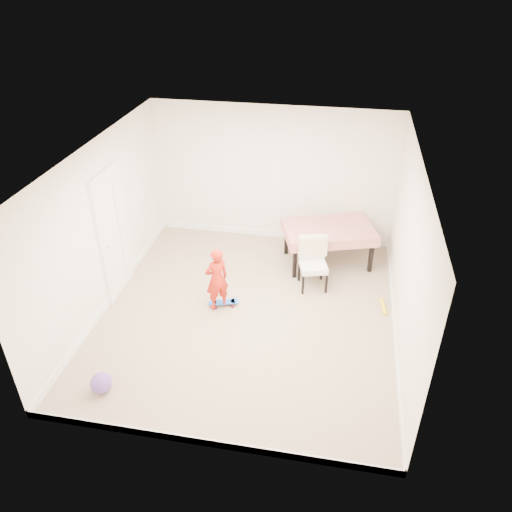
% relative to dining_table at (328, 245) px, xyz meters
% --- Properties ---
extents(ground, '(5.00, 5.00, 0.00)m').
position_rel_dining_table_xyz_m(ground, '(-1.12, -1.73, -0.36)').
color(ground, tan).
rests_on(ground, ground).
extents(ceiling, '(4.50, 5.00, 0.04)m').
position_rel_dining_table_xyz_m(ceiling, '(-1.12, -1.73, 2.22)').
color(ceiling, white).
rests_on(ceiling, wall_back).
extents(wall_back, '(4.50, 0.04, 2.60)m').
position_rel_dining_table_xyz_m(wall_back, '(-1.12, 0.75, 0.94)').
color(wall_back, white).
rests_on(wall_back, ground).
extents(wall_front, '(4.50, 0.04, 2.60)m').
position_rel_dining_table_xyz_m(wall_front, '(-1.12, -4.21, 0.94)').
color(wall_front, white).
rests_on(wall_front, ground).
extents(wall_left, '(0.04, 5.00, 2.60)m').
position_rel_dining_table_xyz_m(wall_left, '(-3.35, -1.73, 0.94)').
color(wall_left, white).
rests_on(wall_left, ground).
extents(wall_right, '(0.04, 5.00, 2.60)m').
position_rel_dining_table_xyz_m(wall_right, '(1.11, -1.73, 0.94)').
color(wall_right, white).
rests_on(wall_right, ground).
extents(door, '(0.11, 0.94, 2.11)m').
position_rel_dining_table_xyz_m(door, '(-3.35, -1.43, 0.66)').
color(door, white).
rests_on(door, ground).
extents(baseboard_back, '(4.50, 0.02, 0.12)m').
position_rel_dining_table_xyz_m(baseboard_back, '(-1.12, 0.76, -0.30)').
color(baseboard_back, white).
rests_on(baseboard_back, ground).
extents(baseboard_front, '(4.50, 0.02, 0.12)m').
position_rel_dining_table_xyz_m(baseboard_front, '(-1.12, -4.22, -0.30)').
color(baseboard_front, white).
rests_on(baseboard_front, ground).
extents(baseboard_left, '(0.02, 5.00, 0.12)m').
position_rel_dining_table_xyz_m(baseboard_left, '(-3.36, -1.73, -0.30)').
color(baseboard_left, white).
rests_on(baseboard_left, ground).
extents(baseboard_right, '(0.02, 5.00, 0.12)m').
position_rel_dining_table_xyz_m(baseboard_right, '(1.12, -1.73, -0.30)').
color(baseboard_right, white).
rests_on(baseboard_right, ground).
extents(dining_table, '(1.77, 1.40, 0.72)m').
position_rel_dining_table_xyz_m(dining_table, '(0.00, 0.00, 0.00)').
color(dining_table, red).
rests_on(dining_table, ground).
extents(dining_chair, '(0.62, 0.67, 0.89)m').
position_rel_dining_table_xyz_m(dining_chair, '(-0.19, -0.82, 0.08)').
color(dining_chair, beige).
rests_on(dining_chair, ground).
extents(skateboard, '(0.53, 0.32, 0.07)m').
position_rel_dining_table_xyz_m(skateboard, '(-1.54, -1.60, -0.32)').
color(skateboard, blue).
rests_on(skateboard, ground).
extents(child, '(0.46, 0.44, 1.05)m').
position_rel_dining_table_xyz_m(child, '(-1.61, -1.68, 0.17)').
color(child, red).
rests_on(child, ground).
extents(balloon, '(0.28, 0.28, 0.28)m').
position_rel_dining_table_xyz_m(balloon, '(-2.66, -3.65, -0.22)').
color(balloon, '#6C46A8').
rests_on(balloon, ground).
extents(foam_toy, '(0.11, 0.40, 0.06)m').
position_rel_dining_table_xyz_m(foam_toy, '(0.98, -1.20, -0.33)').
color(foam_toy, yellow).
rests_on(foam_toy, ground).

